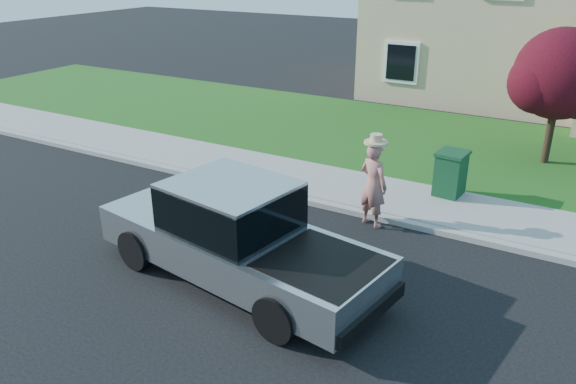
% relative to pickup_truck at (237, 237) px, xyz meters
% --- Properties ---
extents(ground, '(80.00, 80.00, 0.00)m').
position_rel_pickup_truck_xyz_m(ground, '(0.52, 0.54, -0.83)').
color(ground, black).
rests_on(ground, ground).
extents(curb, '(40.00, 0.20, 0.12)m').
position_rel_pickup_truck_xyz_m(curb, '(1.52, 3.44, -0.77)').
color(curb, gray).
rests_on(curb, ground).
extents(sidewalk, '(40.00, 2.00, 0.15)m').
position_rel_pickup_truck_xyz_m(sidewalk, '(1.52, 4.54, -0.75)').
color(sidewalk, gray).
rests_on(sidewalk, ground).
extents(lawn, '(40.00, 7.00, 0.10)m').
position_rel_pickup_truck_xyz_m(lawn, '(1.52, 9.04, -0.78)').
color(lawn, '#154112').
rests_on(lawn, ground).
extents(house, '(14.00, 11.30, 6.85)m').
position_rel_pickup_truck_xyz_m(house, '(1.84, 16.92, 2.34)').
color(house, tan).
rests_on(house, ground).
extents(pickup_truck, '(5.62, 2.66, 1.78)m').
position_rel_pickup_truck_xyz_m(pickup_truck, '(0.00, 0.00, 0.00)').
color(pickup_truck, black).
rests_on(pickup_truck, ground).
extents(woman, '(0.76, 0.62, 1.97)m').
position_rel_pickup_truck_xyz_m(woman, '(1.21, 3.14, 0.11)').
color(woman, '#B87165').
rests_on(woman, ground).
extents(ornamental_tree, '(2.55, 2.30, 3.50)m').
position_rel_pickup_truck_xyz_m(ornamental_tree, '(3.93, 8.77, 1.51)').
color(ornamental_tree, black).
rests_on(ornamental_tree, lawn).
extents(trash_bin, '(0.69, 0.77, 1.02)m').
position_rel_pickup_truck_xyz_m(trash_bin, '(2.27, 5.21, -0.16)').
color(trash_bin, '#103B1F').
rests_on(trash_bin, sidewalk).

